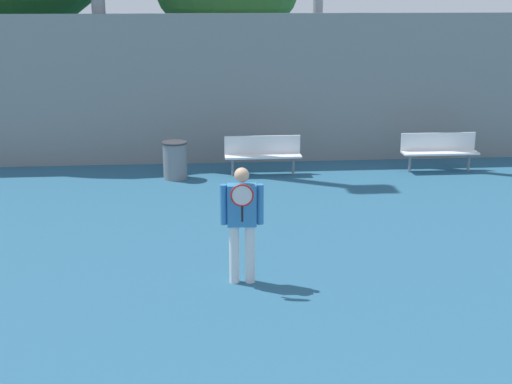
% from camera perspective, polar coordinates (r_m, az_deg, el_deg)
% --- Properties ---
extents(tennis_player, '(0.60, 0.41, 1.67)m').
position_cam_1_polar(tennis_player, '(9.81, -1.13, -2.11)').
color(tennis_player, silver).
rests_on(tennis_player, ground_plane).
extents(bench_courtside_near, '(1.68, 0.40, 0.85)m').
position_cam_1_polar(bench_courtside_near, '(15.72, 0.54, 3.28)').
color(bench_courtside_near, white).
rests_on(bench_courtside_near, ground_plane).
extents(bench_courtside_far, '(1.70, 0.40, 0.85)m').
position_cam_1_polar(bench_courtside_far, '(16.56, 14.44, 3.44)').
color(bench_courtside_far, white).
rests_on(bench_courtside_far, ground_plane).
extents(trash_bin, '(0.54, 0.54, 0.81)m').
position_cam_1_polar(trash_bin, '(15.49, -6.50, 2.55)').
color(trash_bin, gray).
rests_on(trash_bin, ground_plane).
extents(back_fence, '(24.49, 0.06, 3.44)m').
position_cam_1_polar(back_fence, '(16.63, -0.70, 8.18)').
color(back_fence, gray).
rests_on(back_fence, ground_plane).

